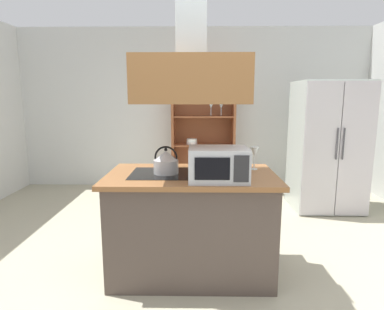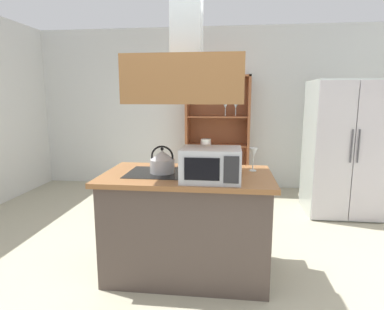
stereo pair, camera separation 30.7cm
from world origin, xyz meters
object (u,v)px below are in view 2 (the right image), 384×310
Objects in this scene: refrigerator at (343,148)px; cutting_board at (219,170)px; dish_cabinet at (217,140)px; wine_glass_on_counter at (253,154)px; kettle at (162,162)px; microwave at (211,165)px.

refrigerator is 5.19× the size of cutting_board.
wine_glass_on_counter is at bearing -80.84° from dish_cabinet.
kettle is 0.51× the size of microwave.
cutting_board is at bearing -87.35° from dish_cabinet.
cutting_board is 1.65× the size of wine_glass_on_counter.
microwave is at bearing -99.67° from cutting_board.
microwave is at bearing -88.74° from dish_cabinet.
microwave is at bearing -27.05° from kettle.
dish_cabinet is at bearing 91.26° from microwave.
refrigerator is 3.84× the size of microwave.
wine_glass_on_counter is (-1.29, -1.56, 0.17)m from refrigerator.
cutting_board is at bearing -168.35° from wine_glass_on_counter.
wine_glass_on_counter is at bearing 11.65° from cutting_board.
cutting_board is (0.12, -2.63, 0.07)m from dish_cabinet.
kettle is (-2.06, -1.73, 0.12)m from refrigerator.
dish_cabinet reaches higher than refrigerator.
wine_glass_on_counter is (0.35, 0.39, 0.02)m from microwave.
cutting_board is at bearing 13.11° from kettle.
refrigerator is 2.70m from kettle.
refrigerator is 2.03m from wine_glass_on_counter.
refrigerator is at bearing 50.54° from wine_glass_on_counter.
cutting_board is 0.74× the size of microwave.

